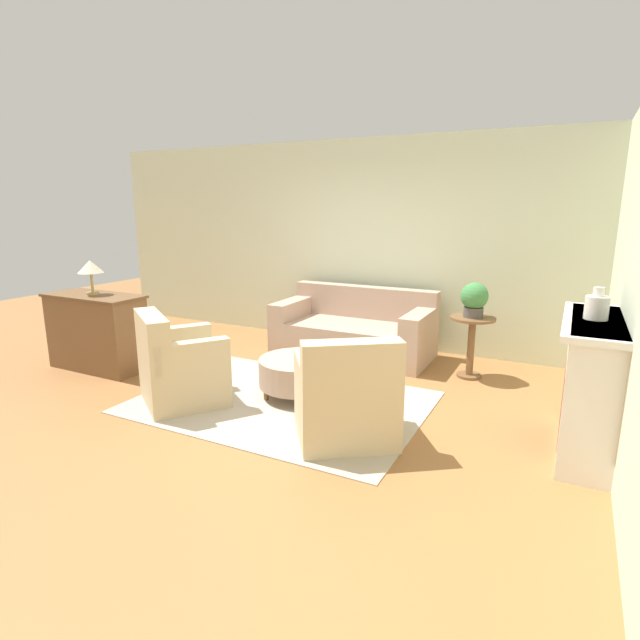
{
  "coord_description": "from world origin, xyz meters",
  "views": [
    {
      "loc": [
        2.47,
        -3.98,
        1.93
      ],
      "look_at": [
        0.15,
        0.55,
        0.75
      ],
      "focal_mm": 28.0,
      "sensor_mm": 36.0,
      "label": 1
    }
  ],
  "objects": [
    {
      "name": "vase_mantel_near",
      "position": [
        2.65,
        0.29,
        1.17
      ],
      "size": [
        0.17,
        0.17,
        0.25
      ],
      "color": "silver",
      "rests_on": "fireplace"
    },
    {
      "name": "fireplace",
      "position": [
        2.67,
        0.29,
        0.56
      ],
      "size": [
        0.44,
        1.37,
        1.08
      ],
      "color": "silver",
      "rests_on": "ground_plane"
    },
    {
      "name": "armchair_right",
      "position": [
        0.91,
        -0.46,
        0.36
      ],
      "size": [
        1.07,
        1.06,
        0.91
      ],
      "color": "#C6B289",
      "rests_on": "rug"
    },
    {
      "name": "side_table",
      "position": [
        1.52,
        1.64,
        0.47
      ],
      "size": [
        0.5,
        0.5,
        0.71
      ],
      "color": "brown",
      "rests_on": "ground_plane"
    },
    {
      "name": "table_lamp",
      "position": [
        -2.52,
        -0.07,
        1.22
      ],
      "size": [
        0.29,
        0.29,
        0.4
      ],
      "color": "tan",
      "rests_on": "dresser"
    },
    {
      "name": "ottoman_table",
      "position": [
        0.08,
        0.23,
        0.27
      ],
      "size": [
        0.83,
        0.83,
        0.4
      ],
      "color": "tan",
      "rests_on": "rug"
    },
    {
      "name": "armchair_left",
      "position": [
        -0.91,
        -0.46,
        0.36
      ],
      "size": [
        1.07,
        1.06,
        0.91
      ],
      "color": "#C6B289",
      "rests_on": "rug"
    },
    {
      "name": "couch",
      "position": [
        -0.01,
        1.86,
        0.31
      ],
      "size": [
        2.0,
        0.98,
        0.86
      ],
      "color": "tan",
      "rests_on": "ground_plane"
    },
    {
      "name": "rug",
      "position": [
        0.0,
        0.0,
        0.01
      ],
      "size": [
        2.79,
        2.0,
        0.01
      ],
      "color": "#B2A893",
      "rests_on": "ground_plane"
    },
    {
      "name": "wall_back",
      "position": [
        0.0,
        2.52,
        1.4
      ],
      "size": [
        8.92,
        0.12,
        2.8
      ],
      "color": "beige",
      "rests_on": "ground_plane"
    },
    {
      "name": "potted_plant_on_side_table",
      "position": [
        1.52,
        1.64,
        0.92
      ],
      "size": [
        0.3,
        0.3,
        0.39
      ],
      "color": "#4C4742",
      "rests_on": "side_table"
    },
    {
      "name": "ground_plane",
      "position": [
        0.0,
        0.0,
        0.0
      ],
      "size": [
        16.0,
        16.0,
        0.0
      ],
      "primitive_type": "plane",
      "color": "#996638"
    },
    {
      "name": "dresser",
      "position": [
        -2.52,
        -0.07,
        0.47
      ],
      "size": [
        1.24,
        0.53,
        0.9
      ],
      "color": "brown",
      "rests_on": "ground_plane"
    }
  ]
}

